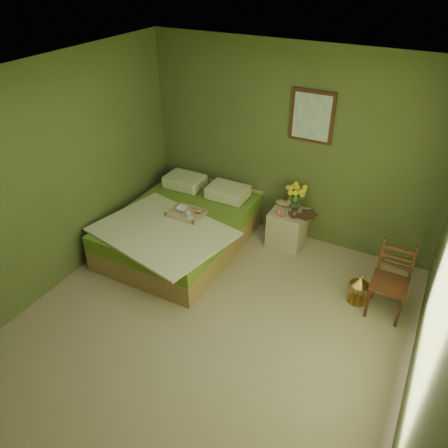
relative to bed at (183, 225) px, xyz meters
The scene contains 14 objects.
floor 1.72m from the bed, 49.66° to the right, with size 4.50×4.50×0.00m, color tan.
ceiling 2.85m from the bed, 49.66° to the right, with size 4.50×4.50×0.00m, color silver.
wall_back 1.76m from the bed, 41.08° to the left, with size 4.00×4.00×0.00m, color #566435.
wall_left 1.86m from the bed, 124.91° to the right, with size 4.50×4.50×0.00m, color #566435.
wall_right 3.50m from the bed, 22.65° to the right, with size 4.50×4.50×0.00m, color #566435.
wall_art 2.18m from the bed, 34.55° to the left, with size 0.54×0.04×0.64m.
bed is the anchor object (origin of this frame).
nightstand 1.44m from the bed, 29.21° to the left, with size 0.46×0.47×0.93m.
chair 2.72m from the bed, ahead, with size 0.38×0.38×0.87m.
birdcage 2.41m from the bed, ahead, with size 0.22×0.22×0.34m.
book_lower 1.61m from the bed, 26.31° to the left, with size 0.16×0.21×0.02m, color #381E0F.
book_upper 1.61m from the bed, 26.31° to the left, with size 0.18×0.24×0.02m, color #472819.
cereal_bowl 0.25m from the bed, 39.76° to the right, with size 0.15×0.15×0.04m, color white.
coffee_cup 0.35m from the bed, 31.78° to the right, with size 0.08×0.08×0.07m, color white.
Camera 1 is at (1.72, -2.83, 3.52)m, focal length 35.00 mm.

